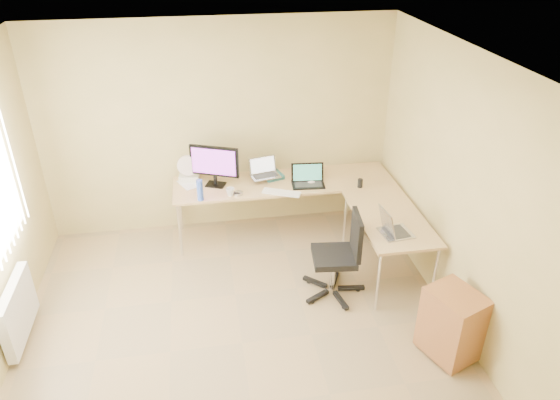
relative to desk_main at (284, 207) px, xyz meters
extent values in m
plane|color=tan|center=(-0.72, -1.85, -0.36)|extent=(4.50, 4.50, 0.00)
plane|color=white|center=(-0.72, -1.85, 2.24)|extent=(4.50, 4.50, 0.00)
plane|color=tan|center=(-0.72, 0.40, 0.93)|extent=(4.50, 0.00, 4.50)
plane|color=tan|center=(1.38, -1.85, 0.93)|extent=(0.00, 4.50, 4.50)
cube|color=tan|center=(0.00, 0.00, 0.00)|extent=(2.65, 0.70, 0.73)
cube|color=tan|center=(0.98, -1.00, 0.00)|extent=(0.70, 1.30, 0.73)
cube|color=black|center=(-0.82, 0.04, 0.62)|extent=(0.61, 0.40, 0.50)
cube|color=#246060|center=(-0.13, 0.16, 0.39)|extent=(0.30, 0.35, 0.05)
cube|color=#B0B2BD|center=(-0.22, 0.07, 0.53)|extent=(0.39, 0.33, 0.22)
cube|color=black|center=(0.27, -0.15, 0.49)|extent=(0.41, 0.32, 0.24)
cube|color=white|center=(-0.08, -0.30, 0.38)|extent=(0.45, 0.30, 0.02)
ellipsoid|color=beige|center=(0.31, -0.11, 0.38)|extent=(0.09, 0.06, 0.03)
imported|color=silver|center=(-0.67, -0.25, 0.41)|extent=(0.11, 0.11, 0.09)
cylinder|color=#BBBBC2|center=(-0.58, -0.24, 0.38)|extent=(0.15, 0.15, 0.03)
cylinder|color=blue|center=(-1.01, -0.30, 0.49)|extent=(0.09, 0.09, 0.25)
cube|color=white|center=(-1.13, 0.12, 0.37)|extent=(0.31, 0.35, 0.01)
cube|color=silver|center=(-1.13, 0.20, 0.41)|extent=(0.25, 0.20, 0.09)
cylinder|color=silver|center=(-1.13, 0.20, 0.52)|extent=(0.28, 0.28, 0.32)
cylinder|color=black|center=(0.86, -0.30, 0.42)|extent=(0.07, 0.07, 0.10)
cube|color=#B4B6C7|center=(0.92, -1.33, 0.48)|extent=(0.39, 0.32, 0.24)
cube|color=black|center=(0.31, -1.25, 0.14)|extent=(0.63, 0.63, 0.95)
cube|color=brown|center=(1.13, -2.29, -0.01)|extent=(0.53, 0.58, 0.66)
cube|color=white|center=(-2.75, -1.45, -0.02)|extent=(0.09, 0.80, 0.55)
camera|label=1|loc=(-0.98, -5.49, 3.22)|focal=33.30mm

